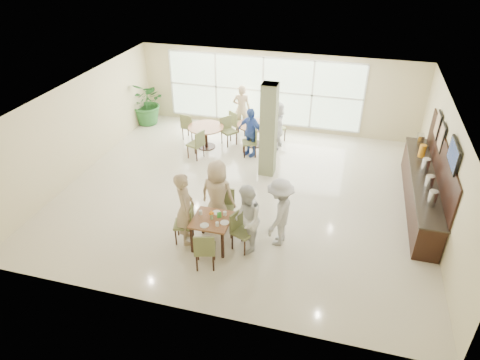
% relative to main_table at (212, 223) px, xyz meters
% --- Properties ---
extents(ground, '(10.00, 10.00, 0.00)m').
position_rel_main_table_xyz_m(ground, '(0.12, 2.47, -0.65)').
color(ground, beige).
rests_on(ground, ground).
extents(room_shell, '(10.00, 10.00, 10.00)m').
position_rel_main_table_xyz_m(room_shell, '(0.12, 2.47, 1.06)').
color(room_shell, white).
rests_on(room_shell, ground).
extents(window_bank, '(7.00, 0.04, 7.00)m').
position_rel_main_table_xyz_m(window_bank, '(-0.38, 6.93, 0.75)').
color(window_bank, silver).
rests_on(window_bank, ground).
extents(column, '(0.45, 0.45, 2.80)m').
position_rel_main_table_xyz_m(column, '(0.52, 3.67, 0.75)').
color(column, '#6D724F').
rests_on(column, ground).
extents(main_table, '(0.87, 0.87, 0.75)m').
position_rel_main_table_xyz_m(main_table, '(0.00, 0.00, 0.00)').
color(main_table, brown).
rests_on(main_table, ground).
extents(round_table_left, '(1.19, 1.19, 0.75)m').
position_rel_main_table_xyz_m(round_table_left, '(-1.82, 4.83, -0.06)').
color(round_table_left, brown).
rests_on(round_table_left, ground).
extents(round_table_right, '(1.16, 1.16, 0.75)m').
position_rel_main_table_xyz_m(round_table_right, '(-0.31, 5.44, -0.06)').
color(round_table_right, brown).
rests_on(round_table_right, ground).
extents(chairs_main_table, '(1.99, 2.07, 0.95)m').
position_rel_main_table_xyz_m(chairs_main_table, '(0.04, 0.04, -0.17)').
color(chairs_main_table, '#596035').
rests_on(chairs_main_table, ground).
extents(chairs_table_left, '(2.03, 1.82, 0.95)m').
position_rel_main_table_xyz_m(chairs_table_left, '(-1.88, 4.86, -0.17)').
color(chairs_table_left, '#596035').
rests_on(chairs_table_left, ground).
extents(chairs_table_right, '(2.07, 1.93, 0.95)m').
position_rel_main_table_xyz_m(chairs_table_right, '(-0.30, 5.51, -0.17)').
color(chairs_table_right, '#596035').
rests_on(chairs_table_right, ground).
extents(tabletop_clutter, '(0.77, 0.74, 0.21)m').
position_rel_main_table_xyz_m(tabletop_clutter, '(0.05, 0.01, 0.17)').
color(tabletop_clutter, white).
rests_on(tabletop_clutter, main_table).
extents(buffet_counter, '(0.64, 4.70, 1.95)m').
position_rel_main_table_xyz_m(buffet_counter, '(4.82, 2.98, -0.09)').
color(buffet_counter, black).
rests_on(buffet_counter, ground).
extents(wall_tv, '(0.06, 1.00, 0.58)m').
position_rel_main_table_xyz_m(wall_tv, '(5.06, 1.87, 1.50)').
color(wall_tv, black).
rests_on(wall_tv, ground).
extents(framed_art_a, '(0.05, 0.55, 0.70)m').
position_rel_main_table_xyz_m(framed_art_a, '(5.07, 3.47, 1.20)').
color(framed_art_a, black).
rests_on(framed_art_a, ground).
extents(framed_art_b, '(0.05, 0.55, 0.70)m').
position_rel_main_table_xyz_m(framed_art_b, '(5.07, 4.27, 1.20)').
color(framed_art_b, black).
rests_on(framed_art_b, ground).
extents(potted_plant, '(1.78, 1.78, 1.66)m').
position_rel_main_table_xyz_m(potted_plant, '(-4.54, 6.14, 0.18)').
color(potted_plant, '#29662C').
rests_on(potted_plant, ground).
extents(teen_left, '(0.66, 0.79, 1.84)m').
position_rel_main_table_xyz_m(teen_left, '(-0.64, 0.01, 0.27)').
color(teen_left, tan).
rests_on(teen_left, ground).
extents(teen_far, '(0.94, 0.59, 1.82)m').
position_rel_main_table_xyz_m(teen_far, '(-0.10, 0.76, 0.26)').
color(teen_far, tan).
rests_on(teen_far, ground).
extents(teen_right, '(0.85, 0.97, 1.70)m').
position_rel_main_table_xyz_m(teen_right, '(0.80, 0.06, 0.20)').
color(teen_right, white).
rests_on(teen_right, ground).
extents(teen_standing, '(0.79, 1.19, 1.71)m').
position_rel_main_table_xyz_m(teen_standing, '(1.47, 0.52, 0.21)').
color(teen_standing, '#B1B1B4').
rests_on(teen_standing, ground).
extents(adult_a, '(1.08, 0.87, 1.61)m').
position_rel_main_table_xyz_m(adult_a, '(-0.27, 4.69, 0.16)').
color(adult_a, '#3F62BE').
rests_on(adult_a, ground).
extents(adult_b, '(0.85, 1.59, 1.63)m').
position_rel_main_table_xyz_m(adult_b, '(0.45, 5.41, 0.17)').
color(adult_b, white).
rests_on(adult_b, ground).
extents(adult_standing, '(0.70, 0.52, 1.74)m').
position_rel_main_table_xyz_m(adult_standing, '(-1.01, 6.38, 0.22)').
color(adult_standing, tan).
rests_on(adult_standing, ground).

